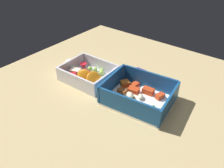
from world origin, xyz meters
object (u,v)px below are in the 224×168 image
pasta_container (139,96)px  candy_bar (144,73)px  fruit_bowl (88,75)px  paper_cup_liner (70,63)px

pasta_container → candy_bar: size_ratio=2.84×
fruit_bowl → paper_cup_liner: (-11.68, 2.82, -0.92)cm
pasta_container → paper_cup_liner: size_ratio=6.06×
pasta_container → fruit_bowl: pasta_container is taller
fruit_bowl → paper_cup_liner: 12.05cm
pasta_container → candy_bar: pasta_container is taller
fruit_bowl → paper_cup_liner: fruit_bowl is taller
pasta_container → fruit_bowl: bearing=175.5°
pasta_container → paper_cup_liner: (-30.76, 2.17, -1.04)cm
candy_bar → paper_cup_liner: 27.02cm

